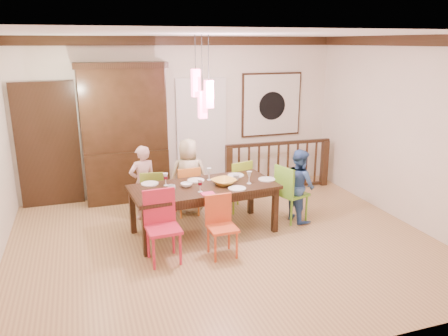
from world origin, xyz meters
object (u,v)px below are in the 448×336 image
object	(u,v)px
china_hutch	(125,133)
person_end_right	(299,185)
dining_table	(204,191)
chair_far_left	(152,191)
balustrade	(278,165)
person_far_left	(143,183)
chair_end_right	(292,189)
person_far_mid	(189,176)

from	to	relation	value
china_hutch	person_end_right	size ratio (longest dim) A/B	2.10
dining_table	chair_far_left	bearing A→B (deg)	123.14
balustrade	person_far_left	world-z (taller)	person_far_left
chair_far_left	china_hutch	bearing A→B (deg)	-65.18
chair_end_right	china_hutch	bearing A→B (deg)	34.95
dining_table	person_far_mid	bearing A→B (deg)	85.53
chair_far_left	person_far_mid	xyz separation A→B (m)	(0.63, 0.07, 0.17)
chair_far_left	person_end_right	distance (m)	2.38
chair_end_right	person_far_mid	bearing A→B (deg)	41.63
balustrade	person_far_mid	xyz separation A→B (m)	(-1.93, -0.60, 0.14)
chair_far_left	china_hutch	xyz separation A→B (m)	(-0.28, 1.02, 0.77)
chair_far_left	china_hutch	world-z (taller)	china_hutch
person_far_mid	person_far_left	bearing A→B (deg)	15.55
person_far_mid	chair_far_left	bearing A→B (deg)	18.34
chair_far_left	person_far_left	distance (m)	0.20
chair_end_right	person_far_left	world-z (taller)	person_far_left
balustrade	person_far_mid	world-z (taller)	person_far_mid
balustrade	person_far_left	distance (m)	2.79
china_hutch	person_end_right	world-z (taller)	china_hutch
person_far_mid	person_end_right	size ratio (longest dim) A/B	1.08
balustrade	chair_end_right	bearing A→B (deg)	-104.50
chair_far_left	balustrade	world-z (taller)	balustrade
china_hutch	balustrade	world-z (taller)	china_hutch
china_hutch	balustrade	distance (m)	2.96
dining_table	person_far_mid	xyz separation A→B (m)	(-0.01, 0.89, -0.03)
chair_far_left	china_hutch	size ratio (longest dim) A/B	0.33
chair_far_left	chair_end_right	distance (m)	2.27
dining_table	person_far_mid	distance (m)	0.89
person_far_left	china_hutch	bearing A→B (deg)	-94.56
chair_far_left	china_hutch	distance (m)	1.31
chair_end_right	person_far_left	size ratio (longest dim) A/B	0.75
chair_far_left	chair_end_right	size ratio (longest dim) A/B	0.89
dining_table	person_end_right	bearing A→B (deg)	-5.19
person_far_mid	chair_end_right	bearing A→B (deg)	161.14
chair_end_right	person_far_left	xyz separation A→B (m)	(-2.26, 0.82, 0.08)
china_hutch	dining_table	bearing A→B (deg)	-63.26
person_far_mid	person_end_right	xyz separation A→B (m)	(1.60, -0.89, -0.05)
balustrade	person_end_right	distance (m)	1.53
chair_end_right	balustrade	xyz separation A→B (m)	(0.45, 1.48, -0.03)
chair_end_right	person_far_mid	distance (m)	1.73
china_hutch	person_far_left	bearing A→B (deg)	-81.93
chair_far_left	balustrade	xyz separation A→B (m)	(2.56, 0.67, 0.03)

